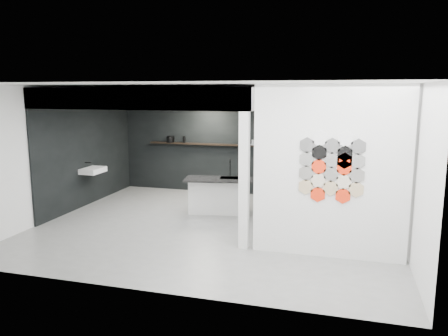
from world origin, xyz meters
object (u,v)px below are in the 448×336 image
at_px(wall_basin, 93,170).
at_px(kettle, 250,142).
at_px(utensil_cup, 172,140).
at_px(glass_bowl, 253,143).
at_px(glass_vase, 253,142).
at_px(kitchen_island, 219,195).
at_px(stockpot, 171,139).
at_px(bottle_dark, 184,139).
at_px(partition_panel, 330,172).

distance_m(wall_basin, kettle, 3.95).
height_order(wall_basin, utensil_cup, utensil_cup).
xyz_separation_m(glass_bowl, glass_vase, (0.00, 0.00, 0.02)).
distance_m(glass_vase, utensil_cup, 2.25).
height_order(kitchen_island, stockpot, stockpot).
distance_m(kitchen_island, bottle_dark, 2.61).
height_order(wall_basin, bottle_dark, bottle_dark).
bearing_deg(utensil_cup, partition_panel, -41.81).
bearing_deg(utensil_cup, kitchen_island, -44.53).
bearing_deg(glass_vase, kitchen_island, -100.85).
xyz_separation_m(glass_vase, utensil_cup, (-2.25, 0.00, -0.01)).
relative_size(kettle, utensil_cup, 1.54).
xyz_separation_m(bottle_dark, utensil_cup, (-0.36, 0.00, -0.03)).
bearing_deg(kettle, glass_bowl, -13.18).
height_order(partition_panel, kitchen_island, partition_panel).
bearing_deg(kitchen_island, kettle, 70.85).
bearing_deg(kettle, utensil_cup, 166.82).
distance_m(kitchen_island, glass_bowl, 2.12).
distance_m(partition_panel, utensil_cup, 5.80).
relative_size(wall_basin, glass_vase, 4.44).
height_order(kitchen_island, kettle, kettle).
relative_size(stockpot, glass_vase, 1.50).
distance_m(kitchen_island, kettle, 2.12).
height_order(partition_panel, utensil_cup, partition_panel).
height_order(kitchen_island, glass_bowl, glass_bowl).
distance_m(wall_basin, kitchen_island, 3.07).
xyz_separation_m(glass_vase, bottle_dark, (-1.89, 0.00, 0.02)).
height_order(partition_panel, glass_bowl, partition_panel).
bearing_deg(utensil_cup, kettle, 0.00).
distance_m(wall_basin, utensil_cup, 2.42).
xyz_separation_m(kettle, utensil_cup, (-2.17, 0.00, -0.02)).
relative_size(stockpot, bottle_dark, 1.16).
height_order(stockpot, glass_vase, stockpot).
xyz_separation_m(kitchen_island, kettle, (0.29, 1.86, 0.98)).
height_order(kettle, glass_vase, kettle).
bearing_deg(kettle, kitchen_island, -111.91).
xyz_separation_m(wall_basin, kettle, (3.32, 2.07, 0.54)).
bearing_deg(utensil_cup, glass_bowl, 0.00).
distance_m(glass_vase, bottle_dark, 1.89).
xyz_separation_m(partition_panel, wall_basin, (-5.46, 1.80, -0.55)).
xyz_separation_m(partition_panel, glass_vase, (-2.08, 3.87, -0.01)).
distance_m(partition_panel, kitchen_island, 3.30).
xyz_separation_m(stockpot, glass_bowl, (2.28, 0.00, -0.03)).
xyz_separation_m(kitchen_island, bottle_dark, (-1.53, 1.86, 1.00)).
bearing_deg(glass_vase, partition_panel, -61.77).
height_order(wall_basin, kettle, kettle).
bearing_deg(kitchen_island, partition_panel, -49.96).
bearing_deg(glass_bowl, kettle, 180.00).
relative_size(kitchen_island, glass_bowl, 11.80).
distance_m(partition_panel, wall_basin, 5.78).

